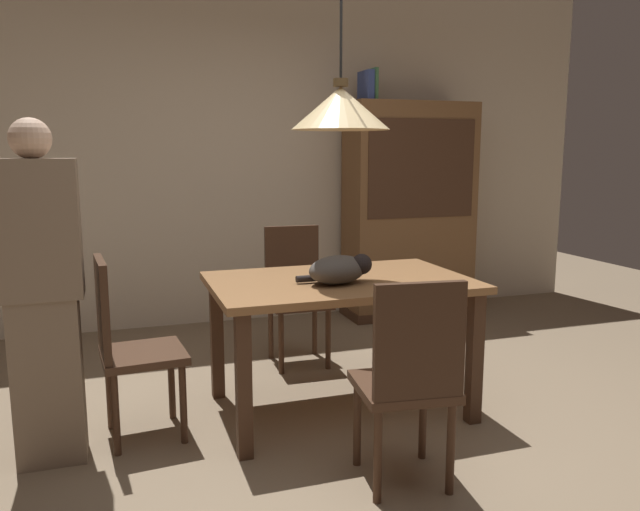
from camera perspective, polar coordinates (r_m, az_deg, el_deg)
ground at (r=3.12m, az=4.06°, el=-17.93°), size 10.00×10.00×0.00m
back_wall at (r=5.31m, az=-6.89°, el=9.64°), size 6.40×0.10×2.90m
dining_table at (r=3.41m, az=1.82°, el=-3.83°), size 1.40×0.90×0.75m
chair_near_front at (r=2.67m, az=8.26°, el=-10.83°), size 0.44×0.44×0.93m
chair_left_side at (r=3.24m, az=-17.41°, el=-7.52°), size 0.43×0.43×0.93m
chair_far_back at (r=4.25m, az=-2.26°, el=-3.02°), size 0.41×0.41×0.93m
cat_sleeping at (r=3.25m, az=1.82°, el=-1.27°), size 0.41×0.32×0.16m
pendant_lamp at (r=3.32m, az=1.91°, el=13.44°), size 0.52×0.52×1.30m
hutch_bookcase at (r=5.47m, az=8.19°, el=3.73°), size 1.12×0.45×1.85m
book_blue_wide at (r=5.30m, az=4.24°, el=15.31°), size 0.06×0.24×0.24m
book_green_slim at (r=5.32m, az=4.83°, el=15.39°), size 0.03×0.20×0.26m
person_standing at (r=3.07m, az=-24.22°, el=-3.38°), size 0.36×0.22×1.58m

